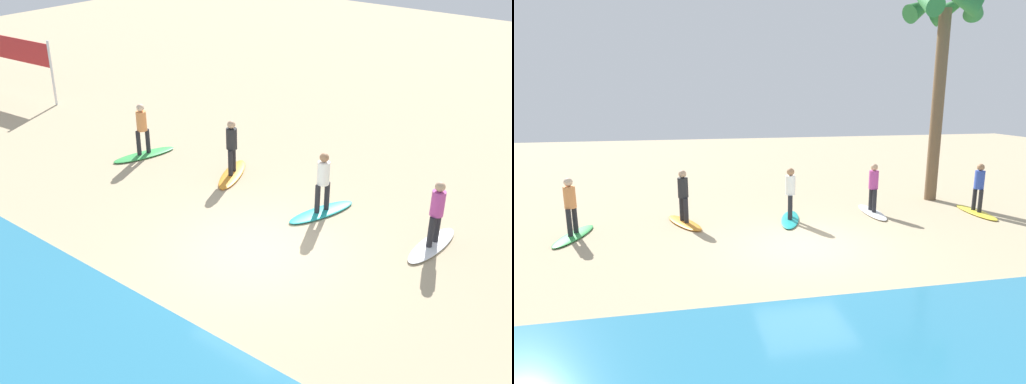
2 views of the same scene
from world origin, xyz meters
TOP-DOWN VIEW (x-y plane):
  - ground_plane at (0.00, 0.00)m, footprint 60.00×60.00m
  - surfboard_white at (-3.19, -2.73)m, footprint 0.64×2.12m
  - surfer_white at (-3.19, -2.73)m, footprint 0.32×0.46m
  - surfboard_teal at (-0.21, -2.46)m, footprint 1.13×2.17m
  - surfer_teal at (-0.21, -2.46)m, footprint 0.32×0.45m
  - surfboard_orange at (3.15, -2.75)m, footprint 1.38×2.14m
  - surfer_orange at (3.15, -2.75)m, footprint 0.32×0.43m
  - surfboard_green at (6.28, -2.10)m, footprint 1.08×2.17m
  - surfer_green at (6.28, -2.10)m, footprint 0.32×0.45m

SIDE VIEW (x-z plane):
  - ground_plane at x=0.00m, z-range 0.00..0.00m
  - surfboard_white at x=-3.19m, z-range 0.00..0.09m
  - surfboard_teal at x=-0.21m, z-range 0.00..0.09m
  - surfboard_orange at x=3.15m, z-range 0.00..0.09m
  - surfboard_green at x=6.28m, z-range 0.00..0.09m
  - surfer_white at x=-3.19m, z-range 0.22..1.86m
  - surfer_teal at x=-0.21m, z-range 0.22..1.86m
  - surfer_orange at x=3.15m, z-range 0.22..1.86m
  - surfer_green at x=6.28m, z-range 0.22..1.86m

